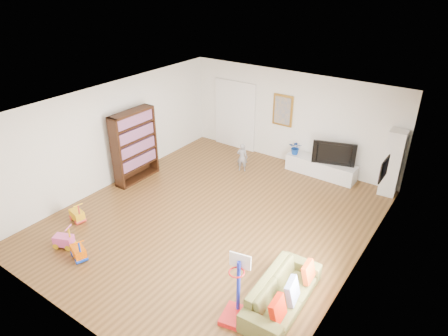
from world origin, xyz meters
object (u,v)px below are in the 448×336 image
Objects in this scene: media_console at (321,168)px; bookshelf at (135,146)px; basketball_hoop at (235,291)px; sofa at (282,293)px.

bookshelf reaches higher than media_console.
bookshelf is 1.59× the size of basketball_hoop.
basketball_hoop reaches higher than sofa.
sofa is at bearing 43.89° from basketball_hoop.
media_console is 5.09m from sofa.
media_console is 5.14m from bookshelf.
media_console is at bearing 37.24° from bookshelf.
sofa is 1.54× the size of basketball_hoop.
media_console is 1.00× the size of bookshelf.
bookshelf is at bearing -141.53° from media_console.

